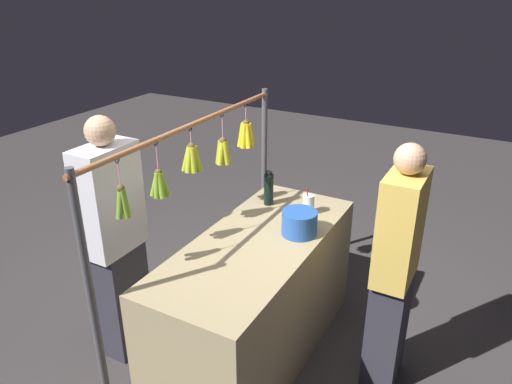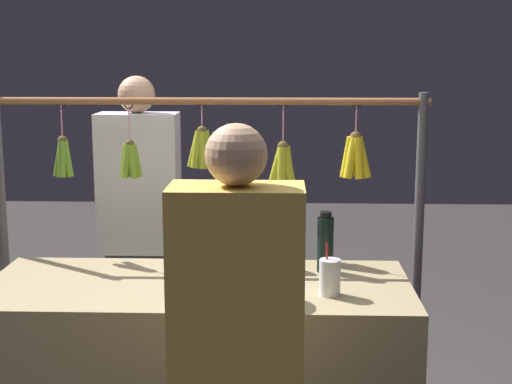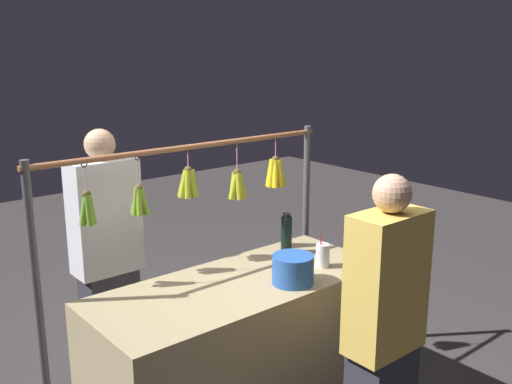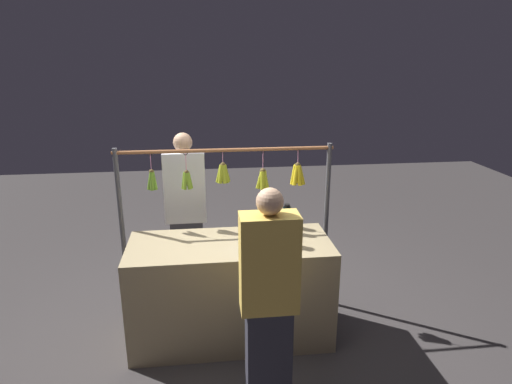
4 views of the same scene
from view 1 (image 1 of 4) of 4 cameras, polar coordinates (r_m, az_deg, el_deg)
The scene contains 8 objects.
ground_plane at distance 3.56m, azimuth 0.06°, elevation -18.20°, with size 12.00×12.00×0.00m, color #393535.
market_counter at distance 3.28m, azimuth 0.06°, elevation -12.48°, with size 1.68×0.70×0.88m, color tan.
display_rack at distance 3.17m, azimuth -6.50°, elevation 0.78°, with size 1.94×0.14×1.61m.
water_bottle at distance 3.46m, azimuth 1.50°, elevation 0.39°, with size 0.07×0.07×0.25m.
blue_bucket at distance 3.09m, azimuth 5.14°, elevation -3.65°, with size 0.23×0.23×0.16m, color #2654A8.
drink_cup at distance 3.36m, azimuth 6.21°, elevation -1.44°, with size 0.08×0.08×0.20m.
vendor_person at distance 3.24m, azimuth -16.23°, elevation -5.90°, with size 0.40×0.21×1.67m.
customer_person at distance 3.01m, azimuth 15.99°, elevation -9.16°, with size 0.38×0.21×1.59m.
Camera 1 is at (2.31, 1.26, 2.39)m, focal length 33.93 mm.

